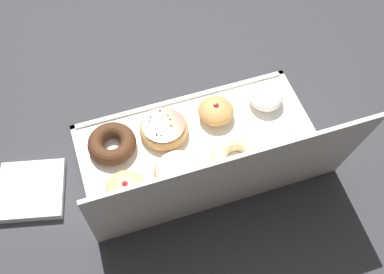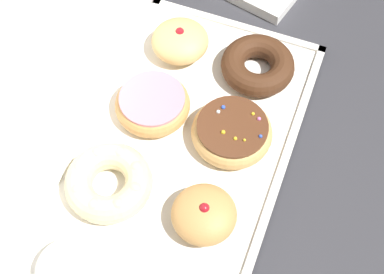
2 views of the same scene
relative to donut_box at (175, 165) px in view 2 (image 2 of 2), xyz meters
name	(u,v)px [view 2 (image 2 of 2)]	position (x,y,z in m)	size (l,w,h in m)	color
ground_plane	(175,166)	(0.00, 0.00, -0.01)	(3.00, 3.00, 0.00)	#333338
donut_box	(175,165)	(0.00, 0.00, 0.00)	(0.57, 0.30, 0.01)	white
box_lid_open	(38,67)	(0.00, 0.18, 0.14)	(0.57, 0.30, 0.01)	white
jelly_filled_donut_1	(204,214)	(-0.07, -0.07, 0.03)	(0.09, 0.09, 0.05)	tan
sprinkle_donut_2	(232,132)	(0.07, -0.06, 0.02)	(0.12, 0.12, 0.04)	tan
chocolate_cake_ring_donut_3	(258,65)	(0.20, -0.06, 0.02)	(0.12, 0.12, 0.04)	#472816
powdered_filled_donut_4	(69,270)	(-0.20, 0.06, 0.02)	(0.08, 0.08, 0.04)	white
cruller_donut_5	(109,182)	(-0.07, 0.07, 0.03)	(0.12, 0.12, 0.04)	beige
pink_frosted_donut_6	(153,104)	(0.07, 0.06, 0.02)	(0.11, 0.11, 0.04)	tan
jelly_filled_donut_7	(180,41)	(0.19, 0.07, 0.03)	(0.09, 0.09, 0.05)	#E5B770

